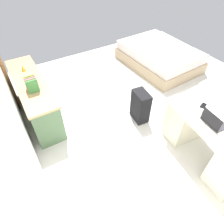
# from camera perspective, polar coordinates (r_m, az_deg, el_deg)

# --- Properties ---
(ground_plane) EXTENTS (5.60, 5.60, 0.00)m
(ground_plane) POSITION_cam_1_polar(r_m,az_deg,el_deg) (4.07, 10.38, 1.23)
(ground_plane) COLOR silver
(desk) EXTENTS (1.50, 0.80, 0.73)m
(desk) POSITION_cam_1_polar(r_m,az_deg,el_deg) (3.29, 26.00, -7.29)
(desk) COLOR beige
(desk) RESTS_ON ground_plane
(credenza) EXTENTS (1.80, 0.48, 0.76)m
(credenza) POSITION_cam_1_polar(r_m,az_deg,el_deg) (3.90, -21.14, 3.74)
(credenza) COLOR #4C6B47
(credenza) RESTS_ON ground_plane
(bed) EXTENTS (1.96, 1.48, 0.58)m
(bed) POSITION_cam_1_polar(r_m,az_deg,el_deg) (5.35, 13.40, 15.18)
(bed) COLOR tan
(bed) RESTS_ON ground_plane
(suitcase_black) EXTENTS (0.39, 0.26, 0.60)m
(suitcase_black) POSITION_cam_1_polar(r_m,az_deg,el_deg) (3.63, 8.09, 1.66)
(suitcase_black) COLOR black
(suitcase_black) RESTS_ON ground_plane
(laptop) EXTENTS (0.33, 0.25, 0.21)m
(laptop) POSITION_cam_1_polar(r_m,az_deg,el_deg) (2.99, 26.97, -2.39)
(laptop) COLOR #333338
(laptop) RESTS_ON desk
(computer_mouse) EXTENTS (0.07, 0.11, 0.03)m
(computer_mouse) POSITION_cam_1_polar(r_m,az_deg,el_deg) (3.15, 24.08, 0.47)
(computer_mouse) COLOR white
(computer_mouse) RESTS_ON desk
(cell_phone_by_mouse) EXTENTS (0.11, 0.15, 0.01)m
(cell_phone_by_mouse) POSITION_cam_1_polar(r_m,az_deg,el_deg) (3.26, 24.64, 1.68)
(cell_phone_by_mouse) COLOR black
(cell_phone_by_mouse) RESTS_ON desk
(book_row) EXTENTS (0.19, 0.17, 0.23)m
(book_row) POSITION_cam_1_polar(r_m,az_deg,el_deg) (3.38, -22.00, 7.42)
(book_row) COLOR #3F8340
(book_row) RESTS_ON credenza
(figurine_small) EXTENTS (0.08, 0.08, 0.11)m
(figurine_small) POSITION_cam_1_polar(r_m,az_deg,el_deg) (3.96, -24.12, 11.36)
(figurine_small) COLOR gold
(figurine_small) RESTS_ON credenza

